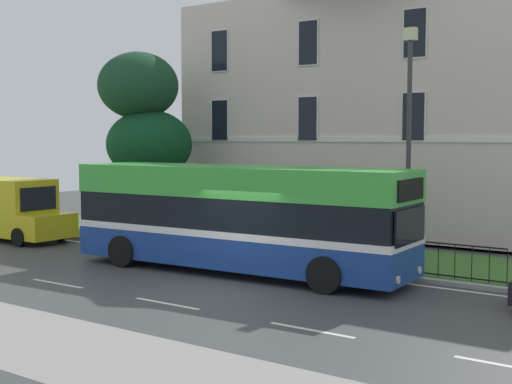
% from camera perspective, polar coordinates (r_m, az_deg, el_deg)
% --- Properties ---
extents(ground_plane, '(60.00, 56.00, 0.18)m').
position_cam_1_polar(ground_plane, '(19.06, -1.81, -7.57)').
color(ground_plane, '#3E4243').
extents(georgian_townhouse, '(18.04, 8.95, 11.17)m').
position_cam_1_polar(georgian_townhouse, '(30.95, 12.06, 7.64)').
color(georgian_townhouse, beige).
rests_on(georgian_townhouse, ground_plane).
extents(iron_verge_railing, '(14.36, 0.04, 0.97)m').
position_cam_1_polar(iron_verge_railing, '(22.37, 1.68, -4.12)').
color(iron_verge_railing, black).
rests_on(iron_verge_railing, ground_plane).
extents(evergreen_tree, '(4.69, 4.69, 7.58)m').
position_cam_1_polar(evergreen_tree, '(29.65, -9.16, 2.81)').
color(evergreen_tree, '#423328').
rests_on(evergreen_tree, ground_plane).
extents(single_decker_bus, '(10.63, 2.95, 3.11)m').
position_cam_1_polar(single_decker_bus, '(20.52, -1.52, -2.02)').
color(single_decker_bus, navy).
rests_on(single_decker_bus, ground_plane).
extents(white_panel_van, '(5.36, 2.15, 2.36)m').
position_cam_1_polar(white_panel_van, '(29.00, -19.49, -1.23)').
color(white_panel_van, gold).
rests_on(white_panel_van, ground_plane).
extents(street_lamp_post, '(0.36, 0.24, 7.00)m').
position_cam_1_polar(street_lamp_post, '(21.15, 12.28, 4.79)').
color(street_lamp_post, '#333338').
rests_on(street_lamp_post, ground_plane).
extents(litter_bin, '(0.54, 0.54, 1.08)m').
position_cam_1_polar(litter_bin, '(26.32, -7.44, -2.77)').
color(litter_bin, '#4C4742').
rests_on(litter_bin, ground_plane).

